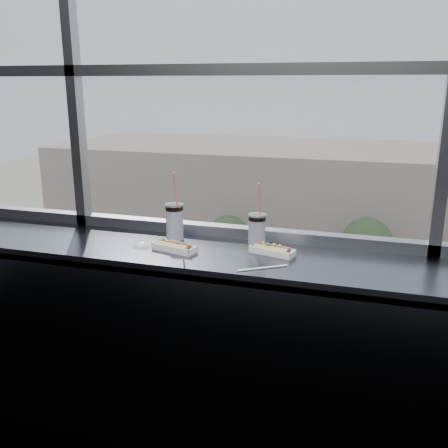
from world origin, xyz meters
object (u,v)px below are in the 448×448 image
(soda_cup_left, at_px, (175,220))
(car_far_a, at_px, (160,278))
(pedestrian_a, at_px, (239,258))
(tree_center, at_px, (367,243))
(soda_cup_right, at_px, (257,230))
(car_near_c, at_px, (356,385))
(pedestrian_b, at_px, (354,278))
(tree_left, at_px, (228,236))
(car_near_b, at_px, (175,354))
(loose_straw, at_px, (262,268))
(wrapper, at_px, (142,244))
(hotdog_tray_right, at_px, (272,250))
(hotdog_tray_left, at_px, (174,247))
(car_far_b, at_px, (358,302))

(soda_cup_left, height_order, car_far_a, soda_cup_left)
(pedestrian_a, bearing_deg, tree_center, -8.03)
(soda_cup_right, relative_size, car_near_c, 0.06)
(pedestrian_b, relative_size, tree_left, 0.48)
(soda_cup_right, height_order, car_far_a, soda_cup_right)
(soda_cup_right, bearing_deg, pedestrian_a, 105.31)
(car_near_b, relative_size, tree_center, 1.23)
(loose_straw, xyz_separation_m, pedestrian_a, (-8.14, 29.65, -10.97))
(wrapper, bearing_deg, car_near_c, 86.13)
(hotdog_tray_right, distance_m, tree_center, 29.55)
(car_near_c, bearing_deg, hotdog_tray_left, 169.89)
(hotdog_tray_left, xyz_separation_m, soda_cup_right, (0.40, 0.16, 0.08))
(pedestrian_b, bearing_deg, car_near_c, 3.09)
(hotdog_tray_left, distance_m, loose_straw, 0.51)
(soda_cup_left, bearing_deg, wrapper, -125.98)
(car_far_a, bearing_deg, wrapper, -147.93)
(soda_cup_right, distance_m, car_far_a, 29.03)
(car_far_b, bearing_deg, soda_cup_right, 171.87)
(car_near_c, distance_m, car_near_b, 7.96)
(soda_cup_right, relative_size, tree_left, 0.08)
(hotdog_tray_left, relative_size, tree_left, 0.06)
(car_near_b, bearing_deg, car_near_c, -86.49)
(car_far_a, relative_size, pedestrian_b, 3.23)
(pedestrian_b, bearing_deg, hotdog_tray_right, 0.45)
(wrapper, xyz_separation_m, pedestrian_a, (-7.45, 29.51, -10.98))
(hotdog_tray_right, bearing_deg, car_near_c, 102.47)
(hotdog_tray_left, bearing_deg, tree_center, 101.72)
(wrapper, bearing_deg, loose_straw, -11.45)
(tree_left, bearing_deg, car_near_c, -53.17)
(car_far_b, bearing_deg, soda_cup_left, 170.76)
(wrapper, xyz_separation_m, car_near_c, (1.10, 16.31, -11.05))
(soda_cup_right, height_order, car_far_b, soda_cup_right)
(car_near_b, bearing_deg, soda_cup_left, -153.13)
(soda_cup_left, height_order, loose_straw, soda_cup_left)
(pedestrian_b, bearing_deg, tree_left, -91.25)
(hotdog_tray_right, xyz_separation_m, wrapper, (-0.69, -0.08, -0.01))
(hotdog_tray_right, bearing_deg, tree_center, 103.24)
(soda_cup_right, xyz_separation_m, loose_straw, (0.09, -0.28, -0.10))
(hotdog_tray_left, distance_m, car_near_b, 20.93)
(pedestrian_a, bearing_deg, hotdog_tray_left, -75.49)
(loose_straw, xyz_separation_m, tree_left, (-8.57, 28.45, -9.08))
(wrapper, relative_size, car_near_c, 0.02)
(wrapper, bearing_deg, tree_center, 87.91)
(tree_center, bearing_deg, tree_left, -180.00)
(loose_straw, xyz_separation_m, tree_center, (0.35, 28.45, -8.71))
(soda_cup_left, xyz_separation_m, car_far_a, (-11.26, 24.14, -10.99))
(soda_cup_left, bearing_deg, loose_straw, -28.57)
(wrapper, height_order, car_near_c, wrapper)
(wrapper, xyz_separation_m, tree_left, (-7.88, 28.31, -9.09))
(hotdog_tray_right, distance_m, pedestrian_a, 32.45)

